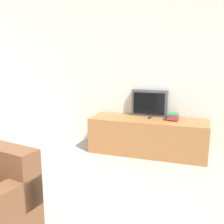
{
  "coord_description": "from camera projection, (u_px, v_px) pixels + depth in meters",
  "views": [
    {
      "loc": [
        1.4,
        -1.04,
        1.42
      ],
      "look_at": [
        0.25,
        2.39,
        0.67
      ],
      "focal_mm": 42.0,
      "sensor_mm": 36.0,
      "label": 1
    }
  ],
  "objects": [
    {
      "name": "wall_back",
      "position": [
        110.0,
        66.0,
        4.24
      ],
      "size": [
        9.0,
        0.06,
        2.6
      ],
      "color": "silver",
      "rests_on": "ground_plane"
    },
    {
      "name": "tv_stand",
      "position": [
        148.0,
        136.0,
        3.93
      ],
      "size": [
        1.73,
        0.53,
        0.53
      ],
      "color": "#9E6638",
      "rests_on": "ground_plane"
    },
    {
      "name": "television",
      "position": [
        149.0,
        103.0,
        4.05
      ],
      "size": [
        0.56,
        0.09,
        0.41
      ],
      "color": "#4C4C51",
      "rests_on": "tv_stand"
    },
    {
      "name": "book_stack",
      "position": [
        173.0,
        116.0,
        3.82
      ],
      "size": [
        0.17,
        0.23,
        0.1
      ],
      "color": "#2D753D",
      "rests_on": "tv_stand"
    },
    {
      "name": "remote_on_stand",
      "position": [
        150.0,
        117.0,
        3.95
      ],
      "size": [
        0.04,
        0.15,
        0.02
      ],
      "rotation": [
        0.0,
        0.0,
        -0.03
      ],
      "color": "#2D2D2D",
      "rests_on": "tv_stand"
    }
  ]
}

